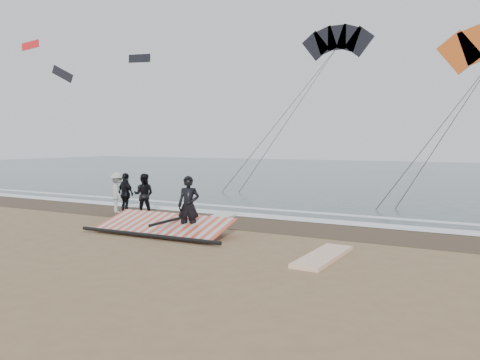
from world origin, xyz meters
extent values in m
plane|color=#8C704C|center=(0.00, 0.00, 0.00)|extent=(120.00, 120.00, 0.00)
cube|color=#233838|center=(0.00, 33.00, 0.01)|extent=(120.00, 54.00, 0.02)
cube|color=#4C3D2B|center=(0.00, 4.50, 0.01)|extent=(120.00, 2.80, 0.01)
cube|color=white|center=(0.00, 5.90, 0.03)|extent=(120.00, 0.90, 0.01)
cube|color=white|center=(0.00, 7.60, 0.03)|extent=(120.00, 0.45, 0.01)
imported|color=black|center=(-0.60, 1.72, 0.89)|extent=(0.75, 0.61, 1.78)
cube|color=white|center=(3.78, 0.92, 0.05)|extent=(0.79, 2.50, 0.10)
cube|color=silver|center=(-1.25, 4.47, 0.05)|extent=(1.08, 2.69, 0.11)
imported|color=black|center=(-4.24, 4.07, 0.79)|extent=(0.95, 0.87, 1.59)
imported|color=black|center=(-4.94, 3.87, 0.80)|extent=(1.01, 0.63, 1.60)
imported|color=#B5B4B0|center=(-5.64, 4.17, 0.79)|extent=(1.18, 1.08, 1.59)
cube|color=black|center=(-1.59, 2.12, 0.06)|extent=(2.88, 0.74, 0.11)
cube|color=red|center=(-1.39, 1.52, 0.30)|extent=(4.22, 1.70, 0.44)
cylinder|color=black|center=(-1.39, 0.74, 0.11)|extent=(4.85, 0.21, 0.11)
cylinder|color=black|center=(-1.09, 1.52, 0.45)|extent=(0.13, 2.10, 0.09)
cylinder|color=#262626|center=(5.32, 14.99, 3.85)|extent=(0.04, 0.04, 14.03)
cylinder|color=#262626|center=(5.64, 15.29, 3.85)|extent=(0.04, 0.04, 13.38)
cylinder|color=#262626|center=(-4.93, 20.64, 5.31)|extent=(0.04, 0.04, 19.69)
cylinder|color=#262626|center=(-4.47, 20.76, 5.31)|extent=(0.04, 0.04, 19.44)
cube|color=black|center=(-27.71, 32.00, 12.11)|extent=(3.04, 0.12, 1.04)
cube|color=black|center=(-33.18, 26.00, 10.01)|extent=(3.10, 0.12, 2.06)
cube|color=red|center=(-43.15, 30.00, 14.66)|extent=(3.06, 0.12, 1.12)
camera|label=1|loc=(7.17, -9.67, 2.77)|focal=35.00mm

